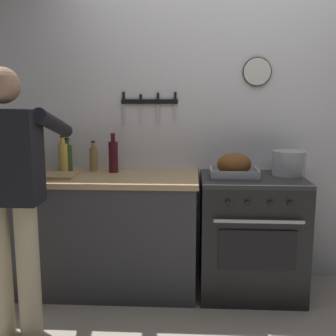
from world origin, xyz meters
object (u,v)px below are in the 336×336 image
Objects in this scene: stock_pot at (289,163)px; bottle_vinegar at (94,158)px; bottle_cooking_oil at (63,157)px; roasting_pan at (234,166)px; person_cook at (10,187)px; bottle_olive_oil at (68,157)px; cutting_board at (52,175)px; stove at (251,235)px; bottle_wine_red at (113,156)px.

stock_pot is 1.52m from bottle_vinegar.
bottle_cooking_oil reaches higher than bottle_vinegar.
person_cook is at bearing -155.04° from roasting_pan.
bottle_cooking_oil reaches higher than bottle_olive_oil.
cutting_board is at bearing -100.52° from bottle_olive_oil.
person_cook is 0.61m from cutting_board.
bottle_cooking_oil is at bearing -157.52° from bottle_vinegar.
bottle_vinegar is at bearing 22.48° from bottle_cooking_oil.
stock_pot is 0.69× the size of cutting_board.
bottle_olive_oil is at bearing 172.63° from stove.
stove is 0.62m from stock_pot.
stove is 3.08× the size of bottle_cooking_oil.
stock_pot is 0.94× the size of bottle_olive_oil.
bottle_vinegar reaches higher than stove.
person_cook reaches higher than bottle_olive_oil.
roasting_pan is (-0.14, -0.02, 0.53)m from stove.
person_cook is 4.61× the size of cutting_board.
stove is 1.57m from cutting_board.
bottle_olive_oil reaches higher than bottle_vinegar.
roasting_pan is 1.36m from cutting_board.
stove is 3.39× the size of bottle_olive_oil.
bottle_wine_red reaches higher than bottle_cooking_oil.
bottle_vinegar is 0.92× the size of bottle_olive_oil.
stock_pot is 1.03× the size of bottle_vinegar.
person_cook reaches higher than stock_pot.
bottle_wine_red is at bearing -37.76° from person_cook.
bottle_olive_oil is (0.10, 0.87, 0.06)m from person_cook.
person_cook is 0.95m from bottle_wine_red.
stove is 3.70× the size of bottle_vinegar.
bottle_wine_red is 0.39m from bottle_cooking_oil.
roasting_pan is at bearing -163.91° from stock_pot.
bottle_wine_red reaches higher than bottle_vinegar.
bottle_vinegar is (-0.17, 0.04, -0.03)m from bottle_wine_red.
cutting_board reaches higher than stove.
bottle_cooking_oil reaches higher than cutting_board.
person_cook reaches higher than bottle_wine_red.
cutting_board is (-1.36, -0.05, -0.07)m from roasting_pan.
bottle_wine_red reaches higher than roasting_pan.
stock_pot is at bearing -1.82° from bottle_wine_red.
person_cook is 6.66× the size of stock_pot.
roasting_pan is 1.33m from bottle_olive_oil.
stock_pot is (0.28, 0.10, 0.54)m from stove.
bottle_cooking_oil reaches higher than stove.
person_cook is 1.55m from roasting_pan.
stove is at bearing -73.95° from person_cook.
stock_pot is 1.74m from bottle_cooking_oil.
cutting_board is 1.36× the size of bottle_olive_oil.
bottle_cooking_oil reaches higher than roasting_pan.
bottle_vinegar reaches higher than cutting_board.
bottle_vinegar is at bearing 176.73° from stock_pot.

